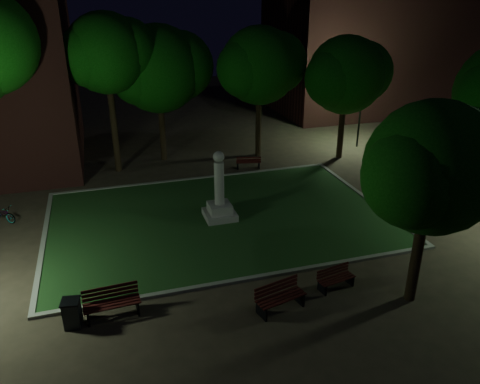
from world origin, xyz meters
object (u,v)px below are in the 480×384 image
Objects in this scene: bench_near_right at (335,279)px; bench_right_side at (393,181)px; bench_west_near at (112,303)px; bench_far_side at (248,163)px; bench_near_left at (280,297)px; bicycle at (1,214)px; monument at (220,200)px; trash_bin at (72,313)px.

bench_right_side is (7.23, 7.29, 0.02)m from bench_near_right.
bench_west_near is 1.19× the size of bench_far_side.
bicycle is at bearing 121.71° from bench_near_left.
bench_near_left is 0.99× the size of bench_west_near.
bench_near_left is 13.66m from bicycle.
bench_far_side and bicycle have the same top height.
bench_west_near is at bearing 131.20° from bench_right_side.
monument is at bearing 77.99° from bench_near_left.
bench_far_side is (-6.44, 5.06, -0.00)m from bench_right_side.
bench_west_near is at bearing -131.78° from monument.
trash_bin is at bearing -123.31° from bicycle.
bench_west_near is 1.23m from trash_bin.
trash_bin is (-6.29, -5.87, -0.47)m from monument.
bench_far_side is (8.39, 11.63, -0.09)m from bench_west_near.
bench_near_left is at bearing -16.86° from bench_west_near.
bench_near_left is 1.88× the size of trash_bin.
bench_west_near is (-5.28, 1.27, 0.02)m from bench_near_left.
bench_near_left is at bearing -98.75° from bicycle.
monument is 6.91m from bench_near_right.
trash_bin is 0.63× the size of bicycle.
bench_near_left reaches higher than bench_far_side.
bench_right_side and bicycle have the same top height.
bench_near_right is 1.51× the size of trash_bin.
monument reaches higher than bench_near_right.
bench_right_side is (9.55, 7.85, -0.07)m from bench_near_left.
bench_near_left is 12.36m from bench_right_side.
bench_near_right is (2.33, 0.56, -0.08)m from bench_near_left.
bicycle is at bearing 164.48° from monument.
bench_west_near is 1.90× the size of trash_bin.
bench_right_side is 17.41m from trash_bin.
bench_west_near reaches higher than bench_right_side.
bench_far_side is (0.78, 12.35, 0.02)m from bench_near_right.
bench_near_left is at bearing -177.35° from bench_near_right.
bench_right_side is (14.83, 6.57, -0.09)m from bench_west_near.
bench_near_left is at bearing 88.52° from bench_far_side.
bench_far_side is (3.11, 12.90, -0.07)m from bench_near_left.
trash_bin is at bearing 156.87° from bench_near_left.
bench_far_side is at bearing -39.67° from bicycle.
bench_near_right is 15.07m from bicycle.
monument is 2.12× the size of bicycle.
monument is 9.90m from bicycle.
bench_far_side is (3.31, 5.95, -0.58)m from monument.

